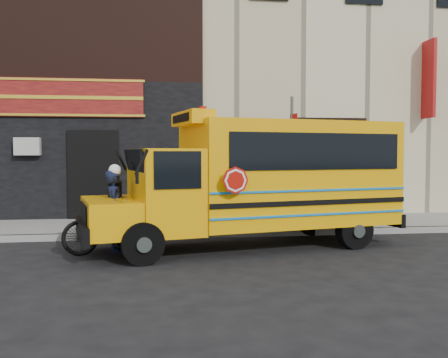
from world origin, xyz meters
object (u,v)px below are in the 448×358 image
bicycle (109,227)px  cyclist (115,213)px  sign_pole (292,159)px  school_bus (262,178)px

bicycle → cyclist: bearing=-70.6°
sign_pole → cyclist: size_ratio=2.07×
school_bus → sign_pole: sign_pole is taller
bicycle → cyclist: 0.30m
sign_pole → cyclist: bearing=-156.5°
cyclist → bicycle: bearing=114.6°
sign_pole → cyclist: (-4.21, -1.83, -1.06)m
school_bus → bicycle: bearing=-171.8°
school_bus → bicycle: 3.42m
bicycle → cyclist: cyclist is taller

